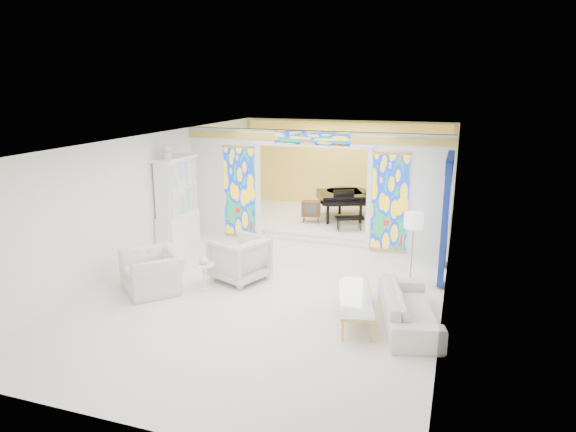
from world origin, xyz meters
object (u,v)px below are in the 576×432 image
(armchair_left, at_px, (153,271))
(coffee_table, at_px, (355,298))
(armchair_right, at_px, (239,259))
(tv_console, at_px, (311,209))
(grand_piano, at_px, (344,196))
(china_cabinet, at_px, (177,204))
(sofa, at_px, (409,308))

(armchair_left, bearing_deg, coffee_table, 42.13)
(armchair_right, relative_size, tv_console, 1.68)
(grand_piano, distance_m, tv_console, 1.18)
(china_cabinet, distance_m, armchair_right, 3.01)
(armchair_left, xyz_separation_m, sofa, (5.18, 0.08, -0.08))
(armchair_right, bearing_deg, china_cabinet, -101.22)
(china_cabinet, xyz_separation_m, armchair_right, (2.45, -1.62, -0.69))
(china_cabinet, relative_size, grand_piano, 0.99)
(sofa, relative_size, coffee_table, 1.11)
(armchair_right, height_order, grand_piano, grand_piano)
(china_cabinet, distance_m, grand_piano, 5.14)
(armchair_left, distance_m, sofa, 5.18)
(armchair_left, relative_size, tv_console, 1.99)
(coffee_table, xyz_separation_m, grand_piano, (-1.66, 6.37, 0.45))
(china_cabinet, xyz_separation_m, coffee_table, (5.21, -2.67, -0.78))
(armchair_left, height_order, coffee_table, armchair_left)
(armchair_right, height_order, tv_console, armchair_right)
(china_cabinet, xyz_separation_m, grand_piano, (3.55, 3.70, -0.33))
(armchair_right, xyz_separation_m, sofa, (3.72, -1.02, -0.16))
(armchair_right, xyz_separation_m, coffee_table, (2.76, -1.05, -0.09))
(grand_piano, bearing_deg, china_cabinet, -157.81)
(sofa, height_order, coffee_table, sofa)
(sofa, bearing_deg, tv_console, 17.46)
(sofa, distance_m, grand_piano, 6.88)
(armchair_left, bearing_deg, china_cabinet, 151.45)
(tv_console, bearing_deg, coffee_table, -77.99)
(armchair_right, height_order, sofa, armchair_right)
(coffee_table, bearing_deg, grand_piano, 104.59)
(armchair_right, bearing_deg, tv_console, -161.79)
(china_cabinet, bearing_deg, armchair_left, -69.97)
(armchair_right, xyz_separation_m, grand_piano, (1.11, 5.32, 0.36))
(china_cabinet, distance_m, tv_console, 4.02)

